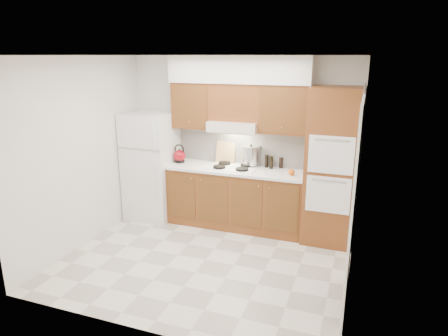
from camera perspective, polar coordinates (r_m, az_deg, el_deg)
name	(u,v)px	position (r m, az deg, el deg)	size (l,w,h in m)	color
floor	(205,260)	(5.40, -2.69, -12.98)	(3.60, 3.60, 0.00)	beige
ceiling	(202,55)	(4.73, -3.11, 15.80)	(3.60, 3.60, 0.00)	white
wall_back	(241,141)	(6.28, 2.38, 3.87)	(3.60, 0.02, 2.60)	white
wall_left	(83,153)	(5.82, -19.48, 2.01)	(0.02, 3.00, 2.60)	white
wall_right	(358,180)	(4.55, 18.54, -1.62)	(0.02, 3.00, 2.60)	white
fridge	(152,166)	(6.62, -10.30, 0.33)	(0.75, 0.72, 1.72)	white
base_cabinets	(236,198)	(6.23, 1.68, -4.36)	(2.11, 0.60, 0.90)	brown
countertop	(236,170)	(6.08, 1.69, -0.23)	(2.13, 0.62, 0.04)	white
backsplash	(242,146)	(6.27, 2.55, 3.11)	(2.11, 0.03, 0.56)	white
oven_cabinet	(332,167)	(5.75, 15.18, 0.15)	(0.70, 0.65, 2.20)	brown
upper_cab_left	(194,105)	(6.29, -4.32, 8.94)	(0.63, 0.33, 0.70)	brown
upper_cab_right	(285,109)	(5.86, 8.71, 8.29)	(0.73, 0.33, 0.70)	brown
range_hood	(235,126)	(6.02, 1.54, 6.03)	(0.75, 0.45, 0.15)	silver
upper_cab_over_hood	(236,102)	(6.03, 1.74, 9.40)	(0.75, 0.33, 0.55)	brown
soffit	(239,69)	(5.97, 2.21, 13.90)	(2.13, 0.36, 0.40)	silver
cooktop	(233,167)	(6.10, 1.30, 0.10)	(0.74, 0.50, 0.01)	white
doorway	(353,213)	(4.30, 17.93, -6.11)	(0.02, 0.90, 2.10)	black
wall_clock	(365,96)	(4.93, 19.44, 9.71)	(0.30, 0.30, 0.02)	#3F3833
kettle	(179,156)	(6.41, -6.38, 1.72)	(0.19, 0.19, 0.19)	maroon
cutting_board	(226,151)	(6.34, 0.24, 2.52)	(0.31, 0.02, 0.41)	tan
stock_pot	(251,155)	(6.17, 3.87, 1.81)	(0.27, 0.27, 0.28)	silver
condiment_a	(267,161)	(6.14, 6.10, 0.99)	(0.05, 0.05, 0.20)	black
condiment_b	(271,162)	(6.08, 6.74, 0.79)	(0.06, 0.06, 0.19)	black
condiment_c	(281,163)	(6.13, 8.13, 0.74)	(0.06, 0.06, 0.16)	black
orange_near	(292,172)	(5.79, 9.64, -0.62)	(0.08, 0.08, 0.08)	orange
orange_far	(291,172)	(5.80, 9.57, -0.57)	(0.09, 0.09, 0.09)	#FF5F0D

